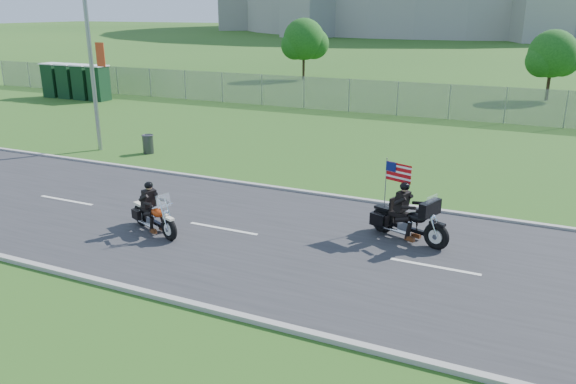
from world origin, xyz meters
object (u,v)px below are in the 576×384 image
at_px(porta_toilet_d, 53,81).
at_px(porta_toilet_b, 83,83).
at_px(trash_can, 148,144).
at_px(motorcycle_follow, 409,222).
at_px(porta_toilet_c, 68,82).
at_px(motorcycle_lead, 154,217).
at_px(porta_toilet_a, 99,84).
at_px(streetlight, 91,19).

bearing_deg(porta_toilet_d, porta_toilet_b, 0.00).
bearing_deg(trash_can, motorcycle_follow, -21.45).
height_order(porta_toilet_c, motorcycle_lead, porta_toilet_c).
height_order(porta_toilet_b, porta_toilet_d, same).
bearing_deg(trash_can, porta_toilet_c, 145.04).
bearing_deg(porta_toilet_a, motorcycle_lead, -44.45).
relative_size(streetlight, porta_toilet_b, 4.35).
distance_m(porta_toilet_a, porta_toilet_d, 4.20).
distance_m(porta_toilet_a, porta_toilet_b, 1.40).
height_order(porta_toilet_a, porta_toilet_d, same).
height_order(porta_toilet_a, trash_can, porta_toilet_a).
relative_size(porta_toilet_a, porta_toilet_c, 1.00).
distance_m(porta_toilet_b, trash_can, 17.41).
bearing_deg(motorcycle_lead, porta_toilet_c, 162.04).
bearing_deg(porta_toilet_d, motorcycle_lead, -38.59).
bearing_deg(porta_toilet_c, porta_toilet_b, 0.00).
relative_size(porta_toilet_c, porta_toilet_d, 1.00).
xyz_separation_m(streetlight, porta_toilet_c, (-12.82, 10.78, -4.49)).
xyz_separation_m(streetlight, porta_toilet_b, (-11.42, 10.78, -4.49)).
bearing_deg(motorcycle_follow, porta_toilet_d, 171.34).
bearing_deg(trash_can, porta_toilet_a, 139.39).
bearing_deg(streetlight, motorcycle_lead, -40.91).
height_order(streetlight, porta_toilet_d, streetlight).
xyz_separation_m(porta_toilet_a, motorcycle_lead, (18.34, -17.99, -0.68)).
bearing_deg(porta_toilet_b, motorcycle_lead, -42.34).
xyz_separation_m(motorcycle_follow, trash_can, (-12.61, 4.96, -0.16)).
distance_m(streetlight, motorcycle_follow, 16.52).
xyz_separation_m(motorcycle_lead, trash_can, (-5.96, 7.37, -0.07)).
height_order(streetlight, porta_toilet_c, streetlight).
distance_m(streetlight, trash_can, 5.75).
bearing_deg(motorcycle_follow, porta_toilet_c, 170.16).
distance_m(porta_toilet_c, motorcycle_lead, 27.76).
height_order(porta_toilet_d, trash_can, porta_toilet_d).
distance_m(streetlight, porta_toilet_d, 18.40).
bearing_deg(porta_toilet_c, porta_toilet_a, 0.00).
bearing_deg(porta_toilet_b, porta_toilet_d, 180.00).
xyz_separation_m(porta_toilet_b, porta_toilet_d, (-2.80, 0.00, 0.00)).
distance_m(streetlight, motorcycle_lead, 12.16).
bearing_deg(streetlight, porta_toilet_a, 132.91).
height_order(porta_toilet_b, motorcycle_lead, porta_toilet_b).
bearing_deg(motorcycle_follow, streetlight, -178.32).
xyz_separation_m(porta_toilet_c, motorcycle_lead, (21.14, -17.99, -0.68)).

